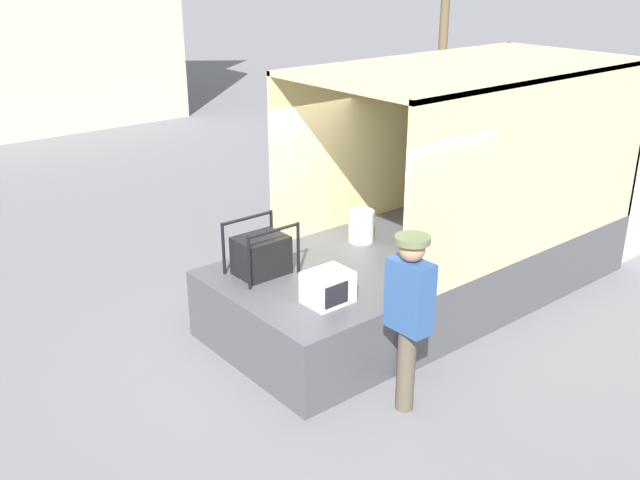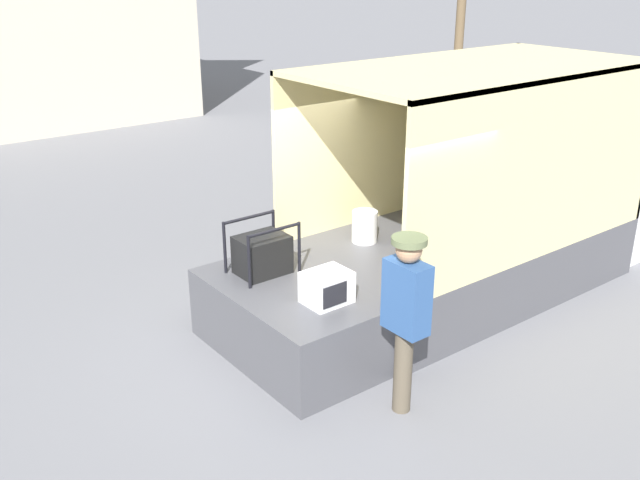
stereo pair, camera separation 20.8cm
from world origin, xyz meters
name	(u,v)px [view 2 (the right image)]	position (x,y,z in m)	size (l,w,h in m)	color
ground_plane	(331,337)	(0.00, 0.00, 0.00)	(160.00, 160.00, 0.00)	slate
box_truck	(544,197)	(3.92, 0.00, 0.93)	(6.68, 2.30, 2.95)	white
tailgate_deck	(287,321)	(-0.62, 0.00, 0.41)	(1.24, 2.18, 0.82)	#4C4C51
microwave	(327,287)	(-0.49, -0.53, 0.99)	(0.47, 0.39, 0.34)	white
portable_generator	(264,253)	(-0.58, 0.50, 1.05)	(0.70, 0.54, 0.61)	black
worker_person	(406,306)	(-0.35, -1.54, 1.13)	(0.33, 0.44, 1.83)	brown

